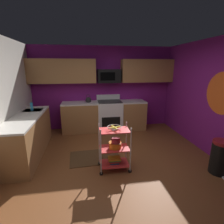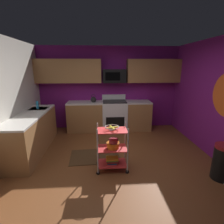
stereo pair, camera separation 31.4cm
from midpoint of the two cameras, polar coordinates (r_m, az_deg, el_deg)
The scene contains 17 objects.
floor at distance 3.76m, azimuth -1.15°, elevation -17.46°, with size 4.40×4.80×0.04m, color brown.
wall_back at distance 5.63m, azimuth -4.58°, elevation 7.82°, with size 4.52×0.06×2.60m, color #751970.
wall_right at distance 4.17m, azimuth 30.80°, elevation 3.26°, with size 0.06×4.80×2.60m, color #751970.
wall_flower_decal at distance 4.13m, azimuth 30.73°, elevation 5.29°, with size 0.88×0.88×0.00m, color #E5591E.
counter_run at distance 4.91m, azimuth -13.57°, elevation -3.65°, with size 3.50×2.69×0.92m.
oven_range at distance 5.49m, azimuth -2.46°, elevation -1.09°, with size 0.76×0.65×1.10m.
upper_cabinets at distance 5.40m, azimuth -4.94°, elevation 13.36°, with size 4.40×0.33×0.70m.
microwave at distance 5.39m, azimuth -2.74°, elevation 11.80°, with size 0.70×0.39×0.40m.
rolling_cart at distance 3.41m, azimuth -1.91°, elevation -11.89°, with size 0.63×0.38×0.91m.
fruit_bowl at distance 3.25m, azimuth -1.97°, elevation -5.20°, with size 0.27×0.27×0.07m.
mixing_bowl_large at distance 3.39m, azimuth -1.65°, elevation -10.87°, with size 0.25×0.25×0.11m.
mixing_bowl_small at distance 3.32m, azimuth -1.46°, elevation -9.50°, with size 0.18×0.18×0.08m.
book_stack at distance 3.54m, azimuth -1.87°, elevation -15.66°, with size 0.25×0.18×0.11m.
kettle at distance 5.34m, azimuth -9.49°, elevation 3.97°, with size 0.21×0.18×0.26m.
dish_soap_bottle at distance 4.80m, azimuth -26.77°, elevation 1.62°, with size 0.06×0.06×0.20m, color #2D8CBF.
trash_can at distance 3.85m, azimuth 30.22°, elevation -12.84°, with size 0.34×0.42×0.66m.
floor_rug at distance 4.05m, azimuth -7.99°, elevation -14.58°, with size 1.10×0.70×0.01m, color #472D19.
Camera 1 is at (-0.57, -3.13, 1.99)m, focal length 27.62 mm.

